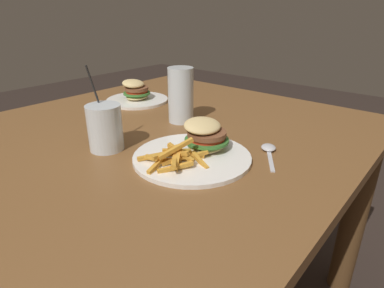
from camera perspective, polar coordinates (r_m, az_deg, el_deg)
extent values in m
cube|color=brown|center=(0.92, -8.92, 0.49)|extent=(1.33, 1.09, 0.03)
cylinder|color=brown|center=(1.36, 26.93, -11.15)|extent=(0.09, 0.09, 0.68)
cylinder|color=brown|center=(1.76, -3.95, -0.64)|extent=(0.09, 0.09, 0.68)
cylinder|color=white|center=(0.77, 0.00, -2.34)|extent=(0.28, 0.28, 0.01)
ellipsoid|color=#E0C17F|center=(0.80, 2.62, -0.17)|extent=(0.11, 0.10, 0.02)
cylinder|color=#38752D|center=(0.79, 2.63, 0.70)|extent=(0.12, 0.12, 0.01)
cylinder|color=red|center=(0.79, 2.64, 1.20)|extent=(0.10, 0.10, 0.01)
cylinder|color=brown|center=(0.79, 2.66, 1.87)|extent=(0.11, 0.11, 0.01)
ellipsoid|color=#E0C17F|center=(0.79, 1.86, 3.32)|extent=(0.11, 0.10, 0.04)
cube|color=gold|center=(0.72, -2.99, -1.95)|extent=(0.07, 0.05, 0.02)
cube|color=gold|center=(0.75, -6.52, -2.09)|extent=(0.08, 0.05, 0.01)
cube|color=gold|center=(0.73, -3.05, -1.75)|extent=(0.02, 0.07, 0.03)
cube|color=gold|center=(0.72, -2.86, -2.74)|extent=(0.07, 0.04, 0.02)
cube|color=gold|center=(0.75, -2.61, -2.05)|extent=(0.04, 0.06, 0.03)
cube|color=gold|center=(0.75, 0.25, -2.24)|extent=(0.06, 0.05, 0.03)
cube|color=gold|center=(0.71, -2.86, -0.80)|extent=(0.08, 0.04, 0.04)
cube|color=gold|center=(0.70, -3.14, -2.97)|extent=(0.06, 0.06, 0.01)
cube|color=gold|center=(0.70, -6.49, -3.86)|extent=(0.06, 0.02, 0.02)
cube|color=gold|center=(0.71, -2.49, -2.25)|extent=(0.07, 0.05, 0.03)
cube|color=gold|center=(0.72, -2.05, -1.54)|extent=(0.01, 0.07, 0.03)
cube|color=gold|center=(0.70, -2.98, -4.17)|extent=(0.07, 0.05, 0.02)
cube|color=gold|center=(0.77, -2.23, -1.23)|extent=(0.07, 0.06, 0.02)
cube|color=gold|center=(0.72, -4.51, -1.70)|extent=(0.08, 0.02, 0.01)
cube|color=gold|center=(0.73, -5.63, -2.71)|extent=(0.04, 0.07, 0.02)
cube|color=gold|center=(0.75, -1.06, -1.51)|extent=(0.05, 0.08, 0.02)
cube|color=gold|center=(0.73, 1.35, -2.96)|extent=(0.03, 0.07, 0.02)
cylinder|color=silver|center=(1.00, -1.82, 8.62)|extent=(0.08, 0.08, 0.17)
cylinder|color=#C67F23|center=(1.00, -1.81, 8.17)|extent=(0.07, 0.07, 0.15)
cylinder|color=silver|center=(0.84, -15.37, 2.90)|extent=(0.09, 0.09, 0.12)
cylinder|color=yellow|center=(0.84, -15.27, 1.98)|extent=(0.08, 0.08, 0.09)
cylinder|color=black|center=(0.84, -16.03, 6.45)|extent=(0.04, 0.02, 0.21)
ellipsoid|color=silver|center=(0.84, 13.44, -0.60)|extent=(0.06, 0.06, 0.01)
cube|color=silver|center=(0.78, 13.82, -3.03)|extent=(0.09, 0.06, 0.00)
cylinder|color=white|center=(1.26, -9.69, 7.70)|extent=(0.23, 0.23, 0.01)
ellipsoid|color=#E0C17F|center=(1.26, -9.74, 8.33)|extent=(0.12, 0.11, 0.02)
cylinder|color=#38752D|center=(1.26, -9.78, 8.91)|extent=(0.14, 0.14, 0.01)
cylinder|color=red|center=(1.26, -9.80, 9.24)|extent=(0.11, 0.11, 0.01)
cylinder|color=brown|center=(1.25, -9.83, 9.68)|extent=(0.12, 0.12, 0.01)
ellipsoid|color=#E0C17F|center=(1.25, -10.40, 10.52)|extent=(0.12, 0.12, 0.04)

